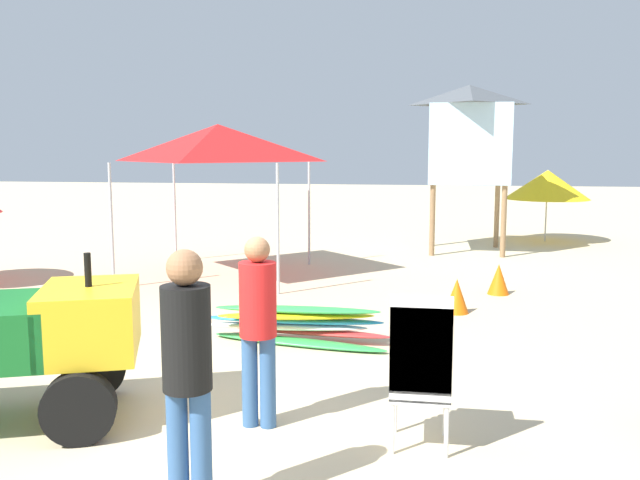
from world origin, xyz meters
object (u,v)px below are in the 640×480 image
object	(u,v)px
popup_canopy	(218,143)
lifeguard_tower	(468,134)
surfboard_pile	(296,325)
traffic_cone_far	(457,296)
traffic_cone_near	(499,279)
stacked_plastic_chairs	(421,360)
lifeguard_near_center	(187,364)
beach_umbrella_mid	(547,185)
lifeguard_near_left	(258,319)

from	to	relation	value
popup_canopy	lifeguard_tower	world-z (taller)	lifeguard_tower
surfboard_pile	traffic_cone_far	bearing A→B (deg)	43.20
traffic_cone_far	traffic_cone_near	bearing A→B (deg)	62.72
stacked_plastic_chairs	surfboard_pile	distance (m)	3.24
traffic_cone_near	surfboard_pile	bearing A→B (deg)	-129.68
popup_canopy	lifeguard_near_center	bearing A→B (deg)	-73.75
beach_umbrella_mid	lifeguard_near_left	bearing A→B (deg)	-109.20
lifeguard_near_center	traffic_cone_near	xyz separation A→B (m)	(2.68, 7.34, -0.77)
lifeguard_near_center	traffic_cone_far	size ratio (longest dim) A/B	3.46
surfboard_pile	beach_umbrella_mid	distance (m)	11.25
beach_umbrella_mid	traffic_cone_near	bearing A→B (deg)	-105.06
lifeguard_near_left	lifeguard_tower	bearing A→B (deg)	77.90
stacked_plastic_chairs	popup_canopy	distance (m)	8.21
popup_canopy	traffic_cone_near	xyz separation A→B (m)	(5.08, -0.89, -2.25)
surfboard_pile	popup_canopy	size ratio (longest dim) A/B	0.80
surfboard_pile	beach_umbrella_mid	bearing A→B (deg)	65.65
popup_canopy	lifeguard_near_left	bearing A→B (deg)	-69.80
stacked_plastic_chairs	lifeguard_tower	size ratio (longest dim) A/B	0.33
lifeguard_near_left	traffic_cone_near	size ratio (longest dim) A/B	3.27
traffic_cone_near	traffic_cone_far	size ratio (longest dim) A/B	0.99
surfboard_pile	traffic_cone_near	xyz separation A→B (m)	(2.77, 3.33, 0.02)
lifeguard_near_left	lifeguard_near_center	size ratio (longest dim) A/B	0.94
lifeguard_tower	beach_umbrella_mid	size ratio (longest dim) A/B	1.79
popup_canopy	lifeguard_tower	distance (m)	6.15
stacked_plastic_chairs	lifeguard_near_left	size ratio (longest dim) A/B	0.77
stacked_plastic_chairs	traffic_cone_far	bearing A→B (deg)	84.32
lifeguard_near_left	traffic_cone_far	distance (m)	4.87
beach_umbrella_mid	traffic_cone_far	bearing A→B (deg)	-107.30
lifeguard_near_center	traffic_cone_near	size ratio (longest dim) A/B	3.48
lifeguard_near_left	stacked_plastic_chairs	bearing A→B (deg)	-10.17
surfboard_pile	lifeguard_near_left	distance (m)	2.65
lifeguard_near_left	lifeguard_tower	xyz separation A→B (m)	(2.28, 10.64, 1.78)
lifeguard_near_center	beach_umbrella_mid	distance (m)	14.90
stacked_plastic_chairs	lifeguard_near_left	bearing A→B (deg)	169.83
lifeguard_tower	beach_umbrella_mid	xyz separation A→B (m)	(2.15, 2.08, -1.26)
popup_canopy	lifeguard_tower	xyz separation A→B (m)	(4.77, 3.88, 0.23)
surfboard_pile	lifeguard_near_left	xyz separation A→B (m)	(0.18, -2.54, 0.73)
lifeguard_near_center	beach_umbrella_mid	world-z (taller)	beach_umbrella_mid
stacked_plastic_chairs	lifeguard_near_left	world-z (taller)	lifeguard_near_left
lifeguard_near_left	traffic_cone_near	xyz separation A→B (m)	(2.59, 5.87, -0.70)
stacked_plastic_chairs	popup_canopy	bearing A→B (deg)	118.92
lifeguard_tower	traffic_cone_near	world-z (taller)	lifeguard_tower
stacked_plastic_chairs	traffic_cone_far	world-z (taller)	stacked_plastic_chairs
traffic_cone_far	lifeguard_tower	bearing A→B (deg)	86.04
lifeguard_near_center	traffic_cone_far	xyz separation A→B (m)	(1.94, 5.92, -0.77)
popup_canopy	traffic_cone_near	distance (m)	5.63
beach_umbrella_mid	traffic_cone_near	xyz separation A→B (m)	(-1.84, -6.85, -1.23)
surfboard_pile	lifeguard_near_center	bearing A→B (deg)	-88.76
traffic_cone_far	popup_canopy	bearing A→B (deg)	151.91
popup_canopy	beach_umbrella_mid	world-z (taller)	popup_canopy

